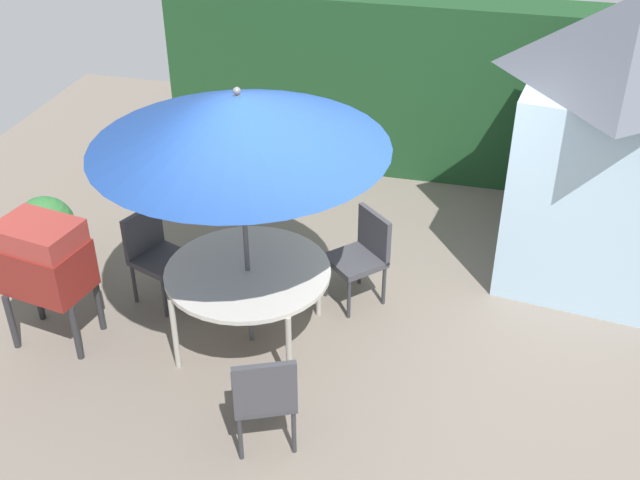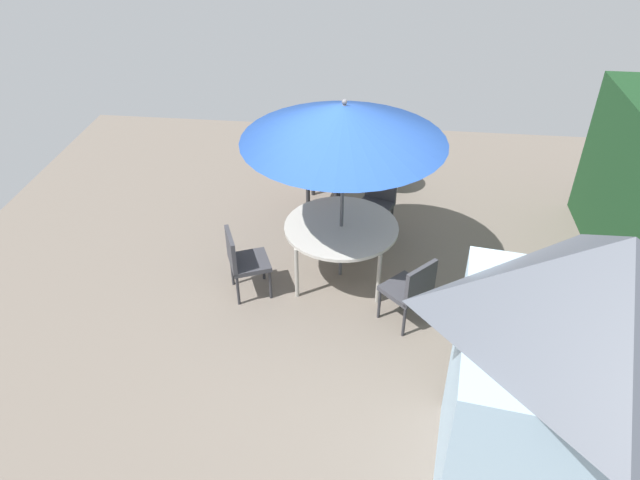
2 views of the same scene
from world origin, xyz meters
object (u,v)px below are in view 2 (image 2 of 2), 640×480
chair_near_shed (242,259)px  patio_umbrella (344,123)px  chair_far_side (411,288)px  bbq_grill (325,156)px  potted_plant_by_shed (390,163)px  garden_shed (579,390)px  chair_toward_hedge (377,200)px  patio_table (341,229)px

chair_near_shed → patio_umbrella: bearing=113.3°
patio_umbrella → chair_far_side: 2.01m
bbq_grill → potted_plant_by_shed: size_ratio=1.49×
garden_shed → chair_toward_hedge: garden_shed is taller
chair_near_shed → potted_plant_by_shed: 3.30m
chair_near_shed → potted_plant_by_shed: (-2.81, 1.74, -0.05)m
garden_shed → patio_umbrella: bearing=-146.4°
chair_far_side → chair_toward_hedge: (-1.90, -0.45, 0.00)m
bbq_grill → potted_plant_by_shed: (-0.63, 0.97, -0.38)m
patio_table → patio_umbrella: patio_umbrella is taller
patio_table → garden_shed: bearing=33.6°
garden_shed → chair_near_shed: (-2.48, -3.13, -0.91)m
patio_table → potted_plant_by_shed: 2.39m
potted_plant_by_shed → patio_umbrella: bearing=-14.2°
patio_umbrella → chair_far_side: size_ratio=2.67×
patio_umbrella → bbq_grill: (-1.68, -0.39, -1.28)m
potted_plant_by_shed → chair_toward_hedge: bearing=-7.6°
potted_plant_by_shed → chair_near_shed: bearing=-31.8°
garden_shed → potted_plant_by_shed: bearing=-165.3°
garden_shed → patio_table: size_ratio=1.97×
potted_plant_by_shed → bbq_grill: bearing=-57.2°
patio_umbrella → chair_far_side: bearing=46.2°
patio_umbrella → chair_toward_hedge: patio_umbrella is taller
patio_table → chair_far_side: chair_far_side is taller
garden_shed → bbq_grill: bearing=-153.1°
patio_umbrella → bbq_grill: 2.15m
patio_umbrella → garden_shed: bearing=33.6°
garden_shed → patio_umbrella: 3.64m
bbq_grill → chair_toward_hedge: bbq_grill is taller
patio_table → chair_toward_hedge: chair_toward_hedge is taller
patio_umbrella → potted_plant_by_shed: size_ratio=2.98×
patio_table → patio_umbrella: size_ratio=0.59×
chair_near_shed → bbq_grill: bearing=160.6°
patio_umbrella → chair_far_side: patio_umbrella is taller
chair_near_shed → chair_toward_hedge: size_ratio=1.00×
chair_near_shed → chair_far_side: bearing=80.7°
chair_near_shed → chair_far_side: size_ratio=1.00×
bbq_grill → chair_far_side: 2.83m
bbq_grill → chair_far_side: size_ratio=1.33×
bbq_grill → potted_plant_by_shed: bearing=122.8°
chair_near_shed → potted_plant_by_shed: chair_near_shed is taller
garden_shed → potted_plant_by_shed: size_ratio=3.47×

